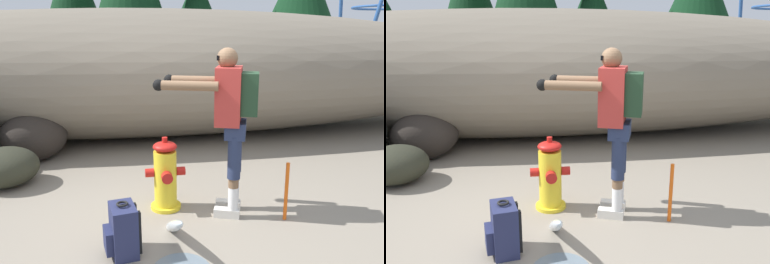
% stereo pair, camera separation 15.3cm
% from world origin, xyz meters
% --- Properties ---
extents(ground_plane, '(56.00, 56.00, 0.04)m').
position_xyz_m(ground_plane, '(0.00, 0.00, -0.02)').
color(ground_plane, gray).
extents(dirt_embankment, '(15.36, 3.20, 2.25)m').
position_xyz_m(dirt_embankment, '(0.00, 3.48, 1.12)').
color(dirt_embankment, '#756B5B').
rests_on(dirt_embankment, ground_plane).
extents(fire_hydrant, '(0.42, 0.37, 0.79)m').
position_xyz_m(fire_hydrant, '(-0.14, 0.29, 0.36)').
color(fire_hydrant, yellow).
rests_on(fire_hydrant, ground_plane).
extents(hydrant_water_jet, '(0.47, 1.22, 0.64)m').
position_xyz_m(hydrant_water_jet, '(-0.14, -0.45, 0.11)').
color(hydrant_water_jet, silver).
rests_on(hydrant_water_jet, ground_plane).
extents(utility_worker, '(1.04, 0.71, 1.69)m').
position_xyz_m(utility_worker, '(0.47, 0.07, 1.07)').
color(utility_worker, beige).
rests_on(utility_worker, ground_plane).
extents(spare_backpack, '(0.32, 0.33, 0.47)m').
position_xyz_m(spare_backpack, '(-0.59, -0.52, 0.22)').
color(spare_backpack, '#23284C').
rests_on(spare_backpack, ground_plane).
extents(boulder_mid, '(1.26, 1.22, 0.73)m').
position_xyz_m(boulder_mid, '(-1.86, 2.21, 0.36)').
color(boulder_mid, '#29231F').
rests_on(boulder_mid, ground_plane).
extents(boulder_small, '(0.81, 0.79, 0.48)m').
position_xyz_m(boulder_small, '(-1.99, 1.26, 0.24)').
color(boulder_small, '#2A2B1F').
rests_on(boulder_small, ground_plane).
extents(survey_stake, '(0.04, 0.04, 0.60)m').
position_xyz_m(survey_stake, '(1.01, -0.18, 0.30)').
color(survey_stake, '#E55914').
rests_on(survey_stake, ground_plane).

